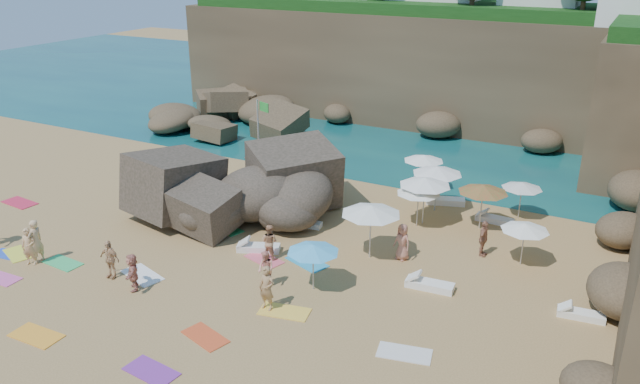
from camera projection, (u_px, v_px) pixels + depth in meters
The scene contains 48 objects.
ground at pixel (249, 248), 27.73m from camera, with size 120.00×120.00×0.00m, color tan.
seawater at pixel (450, 106), 52.37m from camera, with size 120.00×120.00×0.00m, color #0C4751.
cliff_back at pixel (460, 70), 45.92m from camera, with size 44.00×8.00×8.00m, color brown.
rock_promontory at pixel (247, 129), 45.67m from camera, with size 12.00×7.00×2.00m, color brown, non-canonical shape.
marina_masts at pixel (281, 55), 58.47m from camera, with size 3.10×0.10×6.00m.
rock_outcrop at pixel (246, 219), 30.67m from camera, with size 8.73×6.55×3.49m, color brown, non-canonical shape.
flag_pole at pixel (260, 129), 35.21m from camera, with size 0.87×0.33×4.55m.
parasol_0 at pixel (424, 158), 33.53m from camera, with size 2.18×2.18×2.06m.
parasol_1 at pixel (522, 186), 30.19m from camera, with size 1.96×1.96×1.86m.
parasol_2 at pixel (419, 190), 29.22m from camera, with size 2.12×2.12×2.00m.
parasol_3 at pixel (425, 182), 29.41m from camera, with size 2.48×2.48×2.34m.
parasol_6 at pixel (483, 189), 28.90m from camera, with size 2.33×2.33×2.21m.
parasol_7 at pixel (437, 170), 30.88m from camera, with size 2.50×2.50×2.36m.
parasol_8 at pixel (525, 227), 25.66m from camera, with size 2.00×2.00×1.89m.
parasol_9 at pixel (287, 184), 29.78m from camera, with size 2.20×2.20×2.08m.
parasol_10 at pixel (313, 248), 23.75m from camera, with size 2.05×2.05×1.93m.
parasol_11 at pixel (371, 210), 26.09m from camera, with size 2.57×2.57×2.43m.
lounger_0 at pixel (305, 224), 29.85m from camera, with size 1.59×0.53×0.25m, color white.
lounger_1 at pixel (495, 220), 30.24m from camera, with size 1.80×0.60×0.28m, color white.
lounger_2 at pixel (445, 201), 32.41m from camera, with size 1.99×0.66×0.31m, color white.
lounger_3 at pixel (259, 248), 27.41m from camera, with size 1.86×0.62×0.29m, color white.
lounger_4 at pixel (581, 315), 22.48m from camera, with size 1.64×0.55×0.25m, color white.
lounger_5 at pixel (430, 285), 24.40m from camera, with size 1.87×0.62×0.29m, color white.
towel_0 at pixel (8, 254), 27.11m from camera, with size 1.54×0.77×0.03m, color blue.
towel_1 at pixel (1, 278), 25.16m from camera, with size 1.61×0.81×0.03m, color #E659A6.
towel_2 at pixel (36, 336), 21.46m from camera, with size 1.84×0.92×0.03m, color #FF9F28.
towel_3 at pixel (63, 263), 26.38m from camera, with size 1.71×0.85×0.03m, color #36C067.
towel_4 at pixel (17, 254), 27.16m from camera, with size 1.62×0.81×0.03m, color yellow.
towel_5 at pixel (142, 275), 25.40m from camera, with size 1.92×0.96×0.03m, color white.
towel_6 at pixel (151, 371), 19.65m from camera, with size 1.79×0.89×0.03m, color purple.
towel_7 at pixel (20, 203), 32.57m from camera, with size 1.94×0.97×0.03m, color #D12443.
towel_8 at pixel (307, 262), 26.45m from camera, with size 1.86×0.93×0.03m, color #28A2D9.
towel_9 at pixel (264, 259), 26.69m from camera, with size 1.74×0.87×0.03m, color #EA5B6E.
towel_10 at pixel (205, 337), 21.40m from camera, with size 1.72×0.86×0.03m, color #DB4C22.
towel_11 at pixel (228, 229), 29.54m from camera, with size 1.60×0.80×0.03m, color green.
towel_12 at pixel (284, 311), 22.87m from camera, with size 1.85×0.93×0.03m, color yellow.
towel_13 at pixel (404, 353), 20.53m from camera, with size 1.78×0.89×0.03m, color silver.
person_stand_0 at pixel (29, 247), 26.00m from camera, with size 0.60×0.40×1.65m, color tan.
person_stand_1 at pixel (270, 242), 26.53m from camera, with size 0.76×0.59×1.57m, color tan.
person_stand_2 at pixel (308, 170), 35.10m from camera, with size 0.97×0.40×1.50m, color #E6BD83.
person_stand_3 at pixel (483, 239), 26.76m from camera, with size 0.95×0.39×1.62m, color #A36B51.
person_stand_4 at pixel (402, 242), 26.45m from camera, with size 0.79×0.43×1.63m, color #B87560.
person_stand_5 at pixel (259, 159), 36.48m from camera, with size 1.67×0.48×1.80m, color #BC6F5E.
person_stand_6 at pixel (36, 241), 26.14m from camera, with size 0.71×0.46×1.94m, color #D8AD7B.
person_lie_1 at pixel (112, 273), 25.20m from camera, with size 0.94×1.60×0.39m, color tan.
person_lie_3 at pixel (134, 285), 24.30m from camera, with size 1.39×1.50×0.40m, color tan.
person_lie_4 at pixel (267, 305), 22.96m from camera, with size 0.63×1.72×0.41m, color #A98054.
person_lie_5 at pixel (266, 280), 24.48m from camera, with size 0.72×1.48×0.56m, color #E89784.
Camera 1 is at (14.48, -20.48, 12.51)m, focal length 35.00 mm.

